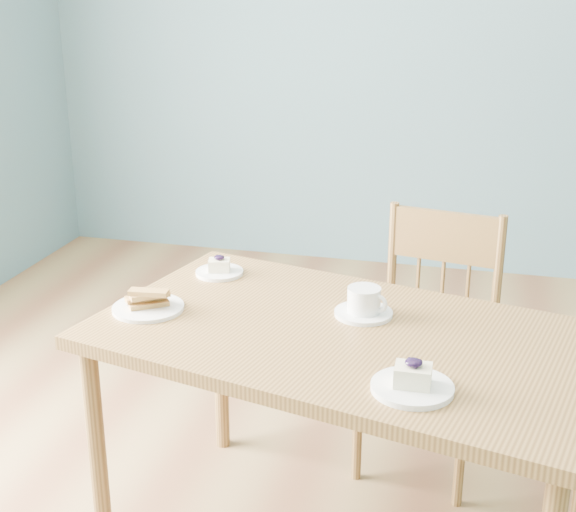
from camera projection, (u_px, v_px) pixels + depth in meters
The scene contains 7 objects.
room at pixel (539, 74), 1.62m from camera, with size 5.01×5.01×2.71m.
dining_table at pixel (346, 356), 2.05m from camera, with size 1.41×1.00×0.68m.
dining_chair at pixel (429, 343), 2.55m from camera, with size 0.44×0.43×0.84m.
cheesecake_plate_near at pixel (412, 382), 1.74m from camera, with size 0.18×0.18×0.08m.
cheesecake_plate_far at pixel (219, 269), 2.41m from camera, with size 0.14×0.14×0.06m.
coffee_cup at pixel (364, 304), 2.12m from camera, with size 0.16×0.16×0.08m.
biscotti_plate at pixel (148, 303), 2.16m from camera, with size 0.19×0.19×0.06m.
Camera 1 is at (-0.08, -1.73, 1.55)m, focal length 50.00 mm.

